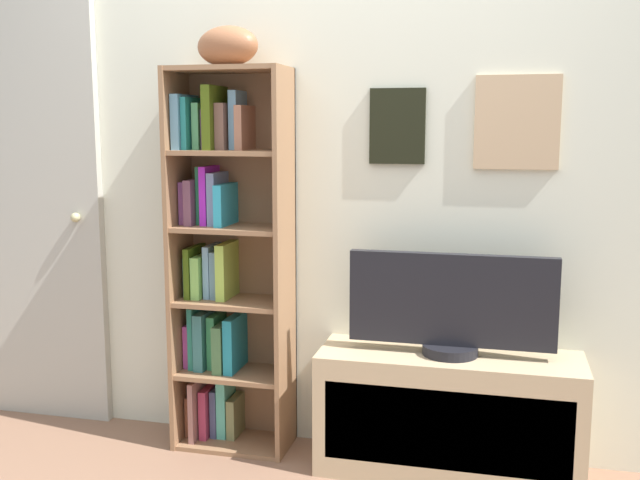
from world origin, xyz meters
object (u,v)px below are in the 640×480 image
football (227,46)px  door (16,206)px  television (451,305)px  tv_stand (448,414)px  bookshelf (223,264)px

football → door: (-1.12, 0.11, -0.70)m
football → television: football is taller
football → television: size_ratio=0.35×
football → door: bearing=174.4°
football → tv_stand: 1.74m
television → door: door is taller
door → television: bearing=-4.2°
bookshelf → football: (0.05, -0.03, 0.91)m
bookshelf → tv_stand: bearing=-4.3°
tv_stand → football: bearing=177.4°
bookshelf → football: football is taller
bookshelf → door: door is taller
door → tv_stand: bearing=-4.3°
football → door: size_ratio=0.14×
television → football: bearing=177.4°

